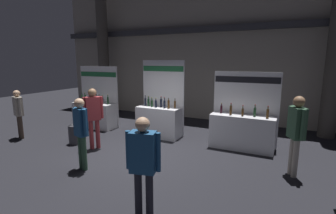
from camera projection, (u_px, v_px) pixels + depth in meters
The scene contains 11 objects.
ground_plane at pixel (143, 155), 6.89m from camera, with size 29.00×29.00×0.00m, color black.
hall_colonnade at pixel (202, 40), 10.51m from camera, with size 14.50×1.17×6.94m.
exhibitor_booth_0 at pixel (95, 112), 9.63m from camera, with size 1.78×0.73×2.34m.
exhibitor_booth_1 at pixel (159, 118), 8.45m from camera, with size 1.56×0.66×2.58m.
exhibitor_booth_2 at pixel (242, 129), 7.29m from camera, with size 1.91×0.66×2.25m.
trash_bin at pixel (75, 135), 7.75m from camera, with size 0.38×0.38×0.59m.
visitor_0 at pixel (18, 110), 8.18m from camera, with size 0.55×0.36×1.62m.
visitor_2 at pixel (143, 159), 3.93m from camera, with size 0.56×0.34×1.73m.
visitor_3 at pixel (81, 129), 5.80m from camera, with size 0.46×0.28×1.72m.
visitor_4 at pixel (296, 129), 5.45m from camera, with size 0.39×0.51×1.82m.
visitor_5 at pixel (93, 113), 7.19m from camera, with size 0.42×0.45×1.79m.
Camera 1 is at (3.50, -5.54, 2.59)m, focal length 26.60 mm.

